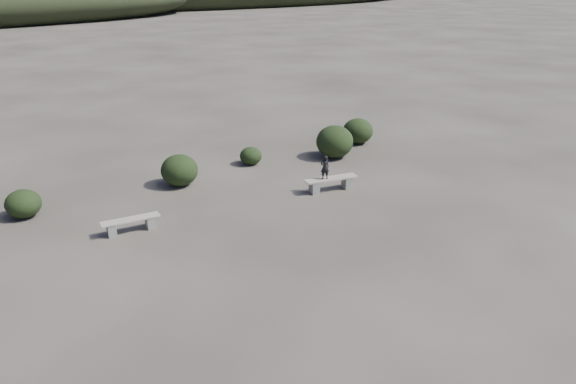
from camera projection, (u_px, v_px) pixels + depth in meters
ground at (331, 280)px, 14.49m from camera, size 1200.00×1200.00×0.00m
bench_left at (131, 224)px, 17.04m from camera, size 1.78×0.43×0.44m
bench_right at (331, 183)px, 20.18m from camera, size 2.01×0.66×0.49m
seated_person at (325, 167)px, 19.86m from camera, size 0.36×0.28×0.87m
shrub_a at (23, 204)px, 18.00m from camera, size 1.12×1.12×0.92m
shrub_b at (179, 170)px, 20.59m from camera, size 1.36×1.36×1.16m
shrub_c at (251, 156)px, 22.87m from camera, size 0.90×0.90×0.72m
shrub_d at (335, 142)px, 23.60m from camera, size 1.57×1.57×1.37m
shrub_e at (358, 131)px, 25.55m from camera, size 1.37×1.37×1.15m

